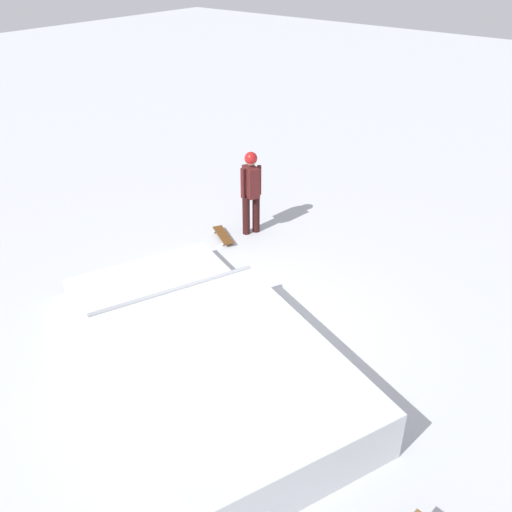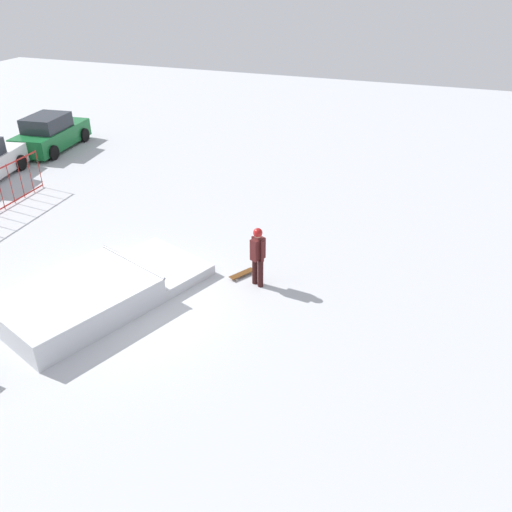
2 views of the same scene
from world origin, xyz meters
The scene contains 4 objects.
ground_plane centered at (0.00, 0.00, 0.00)m, with size 60.00×60.00×0.00m, color #B7BABF.
skate_ramp centered at (-0.47, 0.94, 0.32)m, with size 5.97×4.37×0.74m.
skater centered at (1.87, -2.71, 1.01)m, with size 0.44×0.40×1.73m.
skateboard centered at (2.14, -2.15, 0.08)m, with size 0.79×0.58×0.09m.
Camera 1 is at (-4.51, 5.03, 5.35)m, focal length 38.77 mm.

